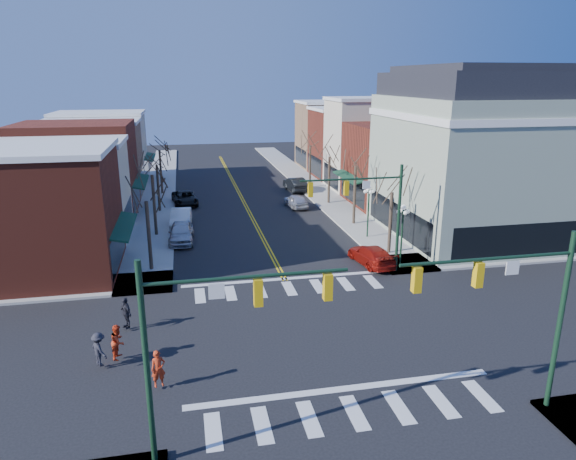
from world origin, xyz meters
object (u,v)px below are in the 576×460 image
car_left_far (185,198)px  car_right_near (371,255)px  pedestrian_red_a (158,369)px  pedestrian_dark_b (99,349)px  lamppost_corner (402,225)px  car_left_near (181,232)px  car_right_mid (296,201)px  car_left_mid (181,219)px  pedestrian_red_b (118,341)px  pedestrian_dark_a (126,313)px  car_right_far (295,184)px  lamppost_midblock (369,202)px  victorian_corner (473,153)px

car_left_far → car_right_near: car_left_far is taller
pedestrian_red_a → pedestrian_dark_b: (-2.60, 2.14, -0.01)m
lamppost_corner → car_right_near: (-1.80, 0.74, -2.30)m
lamppost_corner → car_left_near: bearing=149.8°
car_right_mid → pedestrian_red_a: (-12.20, -29.23, 0.28)m
car_right_mid → car_left_mid: bearing=17.1°
car_right_mid → pedestrian_red_b: 30.06m
car_left_near → pedestrian_dark_b: bearing=-98.9°
pedestrian_dark_a → car_right_far: bearing=121.7°
car_right_mid → pedestrian_red_b: bearing=55.3°
car_right_mid → pedestrian_dark_b: bearing=54.5°
car_right_near → car_right_mid: bearing=-92.3°
lamppost_midblock → car_left_mid: (-14.60, 6.19, -2.18)m
car_right_mid → car_right_near: bearing=88.6°
car_left_far → car_right_far: 13.10m
lamppost_corner → pedestrian_red_b: 19.70m
car_left_far → pedestrian_dark_b: size_ratio=3.14×
lamppost_midblock → pedestrian_red_b: (-17.46, -15.41, -2.00)m
car_left_mid → pedestrian_dark_b: (-3.60, -22.12, 0.15)m
pedestrian_dark_b → car_left_mid: bearing=-45.5°
victorian_corner → lamppost_midblock: bearing=176.6°
car_left_far → car_right_mid: car_left_far is taller
car_right_near → pedestrian_dark_a: 16.96m
car_left_near → pedestrian_dark_b: 18.27m
pedestrian_red_b → car_left_far: bearing=6.1°
lamppost_midblock → pedestrian_red_b: 23.37m
lamppost_midblock → lamppost_corner: bearing=-90.0°
pedestrian_dark_a → pedestrian_dark_b: size_ratio=1.04×
victorian_corner → car_left_mid: victorian_corner is taller
victorian_corner → pedestrian_red_b: (-25.76, -14.91, -5.70)m
victorian_corner → pedestrian_red_b: bearing=-149.9°
car_right_mid → pedestrian_dark_a: (-13.99, -23.58, 0.30)m
car_left_near → car_left_mid: car_left_near is taller
lamppost_midblock → car_left_near: 14.89m
car_left_mid → pedestrian_dark_b: pedestrian_dark_b is taller
lamppost_corner → pedestrian_red_a: lamppost_corner is taller
car_right_far → pedestrian_red_a: bearing=64.4°
pedestrian_red_a → pedestrian_dark_b: bearing=126.9°
lamppost_midblock → car_right_far: lamppost_midblock is taller
car_right_near → pedestrian_dark_a: (-15.59, -6.66, 0.31)m
car_left_far → pedestrian_red_b: size_ratio=3.05×
lamppost_corner → car_right_near: lamppost_corner is taller
victorian_corner → lamppost_corner: bearing=-144.1°
car_left_near → car_right_near: 14.96m
victorian_corner → pedestrian_dark_a: bearing=-155.1°
car_right_mid → car_left_far: bearing=-24.1°
pedestrian_dark_a → pedestrian_red_b: bearing=-32.9°
car_left_far → car_right_near: size_ratio=1.08×
car_left_mid → car_right_near: size_ratio=1.05×
car_left_near → pedestrian_red_a: (-1.00, -20.05, 0.16)m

